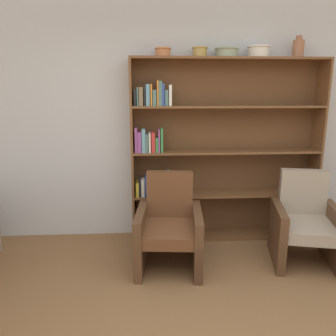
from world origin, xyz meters
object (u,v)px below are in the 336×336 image
Objects in this scene: vase_tall at (298,48)px; armchair_cushioned at (305,224)px; bowl_terracotta at (163,52)px; bookshelf at (209,155)px; bowl_stoneware at (227,52)px; bowl_brass at (200,51)px; bowl_sage at (259,51)px; armchair_leather at (169,228)px.

vase_tall reaches higher than armchair_cushioned.
bowl_terracotta is 1.48m from vase_tall.
armchair_cushioned is (0.91, -0.63, -0.62)m from bookshelf.
armchair_cushioned is at bearing -22.86° from bowl_terracotta.
bowl_brass is at bearing 180.00° from bowl_stoneware.
bookshelf is 8.23× the size of bowl_stoneware.
armchair_leather is at bearing -148.99° from bowl_sage.
bowl_brass reaches higher than bowl_stoneware.
bowl_sage is 0.27× the size of armchair_cushioned.
armchair_leather is (-0.51, -0.63, -0.62)m from bookshelf.
bowl_sage is (0.64, 0.00, 0.01)m from bowl_brass.
armchair_leather is (-1.45, -0.61, -1.80)m from vase_tall.
vase_tall is 1.90m from armchair_cushioned.
armchair_leather is (0.03, -0.61, -1.76)m from bowl_terracotta.
armchair_leather is at bearing 12.70° from armchair_cushioned.
bowl_brass is (0.40, 0.00, 0.00)m from bowl_terracotta.
bowl_brass is (-0.14, -0.03, 1.15)m from bookshelf.
bowl_stoneware reaches higher than armchair_leather.
bookshelf is at bearing 178.47° from vase_tall.
bookshelf is at bearing 10.41° from bowl_brass.
vase_tall reaches higher than bowl_terracotta.
armchair_cushioned is at bearing -56.50° from bowl_sage.
bowl_stoneware is 0.35m from bowl_sage.
bowl_stoneware is (0.15, -0.03, 1.14)m from bookshelf.
bowl_sage is (1.04, 0.00, 0.01)m from bowl_terracotta.
bookshelf reaches higher than armchair_leather.
armchair_cushioned is (0.75, -0.61, -1.76)m from bowl_stoneware.
bookshelf is 9.51× the size of vase_tall.
armchair_leather is (-1.01, -0.61, -1.77)m from bowl_sage.
vase_tall is (1.48, 0.00, 0.04)m from bowl_terracotta.
bowl_brass is at bearing 180.00° from bowl_sage.
bowl_brass reaches higher than armchair_cushioned.
armchair_cushioned is (1.05, -0.61, -1.76)m from bowl_brass.
bookshelf is 11.94× the size of bowl_terracotta.
bowl_stoneware reaches higher than bowl_terracotta.
bowl_brass is 0.19× the size of armchair_cushioned.
bookshelf is at bearing -123.44° from armchair_leather.
bowl_brass reaches higher than armchair_leather.
bowl_brass is at bearing 180.00° from vase_tall.
bowl_stoneware is 2.01m from armchair_cushioned.
bowl_sage reaches higher than bowl_terracotta.
bookshelf is 1.27m from armchair_cushioned.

